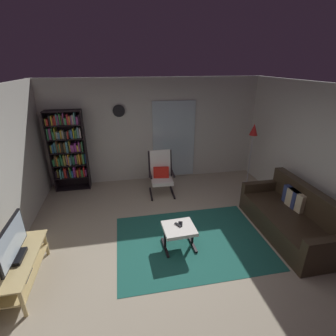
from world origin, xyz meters
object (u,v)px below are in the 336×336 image
Objects in this scene: ottoman at (179,230)px; tv_remote at (178,225)px; tv_stand at (19,268)px; bookshelf_near_tv at (68,149)px; television at (12,244)px; wall_clock at (119,111)px; cell_phone at (180,224)px; floor_lamp_by_shelf at (253,136)px; leather_sofa at (292,218)px; lounge_armchair at (161,172)px.

tv_remote is (-0.01, 0.05, 0.08)m from ottoman.
bookshelf_near_tv is (0.26, 2.96, 0.74)m from tv_stand.
television is 3.63m from wall_clock.
cell_phone is 3.19m from wall_clock.
television is at bearing -171.91° from ottoman.
floor_lamp_by_shelf reaches higher than television.
leather_sofa is 2.88m from lounge_armchair.
television is at bearing -135.75° from lounge_armchair.
bookshelf_near_tv is 2.26m from lounge_armchair.
television is at bearing -155.69° from cell_phone.
tv_stand reaches higher than cell_phone.
ottoman is 1.87× the size of wall_clock.
bookshelf_near_tv is 13.83× the size of cell_phone.
lounge_armchair is at bearing 44.25° from television.
wall_clock is (-0.85, 2.77, 1.52)m from ottoman.
cell_phone is at bearing -89.47° from lounge_armchair.
leather_sofa is at bearing 4.46° from tv_stand.
wall_clock is (-0.89, 2.70, 1.45)m from cell_phone.
tv_remote reaches higher than ottoman.
floor_lamp_by_shelf is at bearing -0.10° from lounge_armchair.
ottoman is at bearing -72.91° from wall_clock.
television reaches higher than tv_stand.
ottoman is 3.87× the size of cell_phone.
cell_phone is (2.40, 0.42, 0.10)m from tv_stand.
lounge_armchair is at bearing 179.90° from floor_lamp_by_shelf.
lounge_armchair reaches higher than tv_remote.
leather_sofa reaches higher than tv_remote.
tv_stand reaches higher than ottoman.
tv_remote is at bearing -139.66° from floor_lamp_by_shelf.
wall_clock is at bearing 64.15° from television.
leather_sofa is 3.69× the size of ottoman.
leather_sofa is at bearing 12.68° from cell_phone.
tv_remote is at bearing 97.41° from ottoman.
leather_sofa reaches higher than ottoman.
ottoman is (2.10, -2.60, -0.71)m from bookshelf_near_tv.
floor_lamp_by_shelf reaches higher than ottoman.
tv_stand is at bearing -96.91° from television.
wall_clock reaches higher than leather_sofa.
ottoman is 0.11m from cell_phone.
leather_sofa is (4.45, 0.35, 0.01)m from tv_stand.
tv_stand is 3.79m from wall_clock.
television is at bearing -95.01° from bookshelf_near_tv.
cell_phone is at bearing -139.41° from floor_lamp_by_shelf.
bookshelf_near_tv is 1.50m from wall_clock.
leather_sofa is 1.26× the size of floor_lamp_by_shelf.
floor_lamp_by_shelf reaches higher than tv_remote.
leather_sofa is 1.95× the size of lounge_armchair.
ottoman is at bearing -51.17° from bookshelf_near_tv.
tv_stand is at bearing 158.74° from tv_remote.
wall_clock reaches higher than cell_phone.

